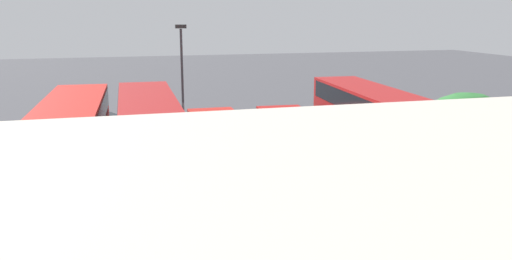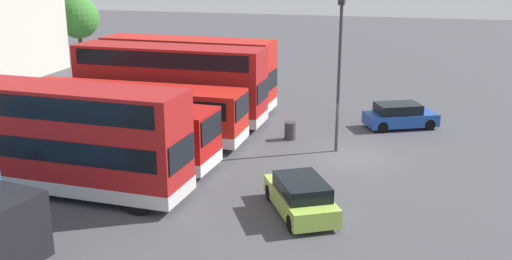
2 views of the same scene
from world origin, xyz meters
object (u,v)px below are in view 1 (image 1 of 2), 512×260
object	(u,v)px
car_hatchback_silver	(298,124)
bus_single_deck_third	(230,157)
bus_single_deck_second	(305,151)
bus_double_decker_fourth	(149,142)
car_small_green	(104,125)
waste_bin_yellow	(167,144)
bus_double_decker_fifth	(75,147)
box_truck_blue	(483,141)
lamp_post_tall	(182,73)
bus_double_decker_near_end	(373,131)

from	to	relation	value
car_hatchback_silver	bus_single_deck_third	bearing A→B (deg)	55.32
bus_single_deck_second	bus_double_decker_fourth	xyz separation A→B (m)	(7.49, -0.54, 0.83)
car_small_green	waste_bin_yellow	world-z (taller)	car_small_green
car_hatchback_silver	waste_bin_yellow	xyz separation A→B (m)	(9.29, 2.25, -0.22)
bus_double_decker_fifth	waste_bin_yellow	size ratio (longest dim) A/B	11.83
waste_bin_yellow	box_truck_blue	bearing A→B (deg)	150.87
bus_single_deck_third	bus_double_decker_fifth	xyz separation A→B (m)	(7.01, -0.43, 0.82)
bus_single_deck_second	box_truck_blue	xyz separation A→B (m)	(-9.75, 0.69, 0.08)
bus_double_decker_fifth	box_truck_blue	bearing A→B (deg)	176.81
bus_double_decker_fourth	car_hatchback_silver	xyz separation A→B (m)	(-10.84, -9.75, -1.75)
car_small_green	box_truck_blue	bearing A→B (deg)	143.48
bus_single_deck_third	lamp_post_tall	xyz separation A→B (m)	(0.80, -10.69, 2.83)
bus_double_decker_near_end	lamp_post_tall	world-z (taller)	lamp_post_tall
bus_double_decker_near_end	bus_double_decker_fourth	xyz separation A→B (m)	(11.11, -0.66, -0.00)
box_truck_blue	car_small_green	size ratio (longest dim) A/B	1.78
bus_double_decker_fifth	waste_bin_yellow	xyz separation A→B (m)	(-4.83, -7.60, -1.97)
box_truck_blue	waste_bin_yellow	xyz separation A→B (m)	(15.69, -8.74, -1.23)
lamp_post_tall	bus_double_decker_fourth	bearing A→B (deg)	73.89
bus_double_decker_fourth	car_small_green	distance (m)	13.48
box_truck_blue	waste_bin_yellow	size ratio (longest dim) A/B	8.25
bus_single_deck_third	bus_double_decker_fifth	size ratio (longest dim) A/B	1.07
bus_double_decker_fifth	car_small_green	xyz separation A→B (m)	(-1.05, -13.27, -1.75)
lamp_post_tall	bus_single_deck_third	bearing A→B (deg)	94.26
car_small_green	lamp_post_tall	xyz separation A→B (m)	(-5.17, 3.01, 3.76)
bus_double_decker_near_end	car_small_green	bearing A→B (deg)	-46.07
bus_double_decker_fifth	car_small_green	world-z (taller)	bus_double_decker_fifth
bus_single_deck_second	bus_single_deck_third	world-z (taller)	same
bus_double_decker_near_end	lamp_post_tall	bearing A→B (deg)	-52.98
box_truck_blue	car_hatchback_silver	distance (m)	12.75
box_truck_blue	car_hatchback_silver	bearing A→B (deg)	-59.81
bus_single_deck_second	bus_double_decker_near_end	bearing A→B (deg)	178.06
car_hatchback_silver	lamp_post_tall	world-z (taller)	lamp_post_tall
car_hatchback_silver	waste_bin_yellow	size ratio (longest dim) A/B	4.80
bus_double_decker_near_end	bus_single_deck_second	distance (m)	3.72
bus_single_deck_second	car_small_green	size ratio (longest dim) A/B	2.64
car_hatchback_silver	lamp_post_tall	bearing A→B (deg)	-3.02
bus_single_deck_second	bus_double_decker_fourth	size ratio (longest dim) A/B	1.03
bus_single_deck_third	bus_double_decker_fifth	distance (m)	7.08
car_small_green	bus_single_deck_second	bearing A→B (deg)	125.30
bus_single_deck_second	car_small_green	world-z (taller)	bus_single_deck_second
car_small_green	waste_bin_yellow	bearing A→B (deg)	123.65
bus_single_deck_second	box_truck_blue	world-z (taller)	box_truck_blue
bus_double_decker_near_end	bus_single_deck_second	size ratio (longest dim) A/B	1.02
bus_single_deck_third	car_small_green	xyz separation A→B (m)	(5.96, -13.70, -0.92)
bus_single_deck_second	waste_bin_yellow	bearing A→B (deg)	-53.57
bus_double_decker_fourth	box_truck_blue	size ratio (longest dim) A/B	1.45
bus_double_decker_near_end	car_small_green	world-z (taller)	bus_double_decker_near_end
car_hatchback_silver	waste_bin_yellow	bearing A→B (deg)	13.60
bus_double_decker_fourth	bus_single_deck_third	bearing A→B (deg)	172.10
box_truck_blue	lamp_post_tall	size ratio (longest dim) A/B	1.04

